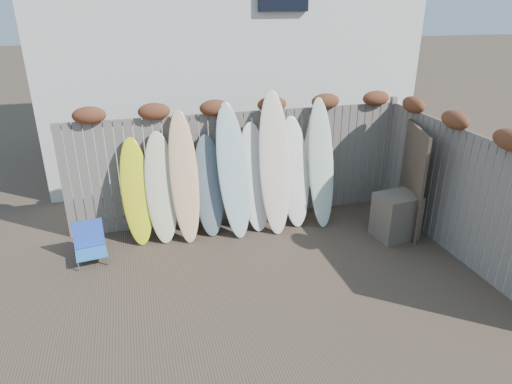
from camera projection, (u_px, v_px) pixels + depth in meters
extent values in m
plane|color=#493A2D|center=(278.00, 289.00, 6.46)|extent=(80.00, 80.00, 0.00)
cube|color=slate|center=(238.00, 167.00, 8.20)|extent=(6.00, 0.10, 2.00)
cube|color=slate|center=(388.00, 151.00, 8.90)|extent=(0.10, 0.10, 2.10)
ellipsoid|color=brown|center=(89.00, 115.00, 7.15)|extent=(0.52, 0.28, 0.28)
ellipsoid|color=brown|center=(154.00, 112.00, 7.39)|extent=(0.52, 0.28, 0.28)
ellipsoid|color=brown|center=(215.00, 108.00, 7.63)|extent=(0.52, 0.28, 0.28)
ellipsoid|color=brown|center=(272.00, 105.00, 7.87)|extent=(0.52, 0.28, 0.28)
ellipsoid|color=brown|center=(325.00, 101.00, 8.12)|extent=(0.52, 0.28, 0.28)
ellipsoid|color=brown|center=(376.00, 98.00, 8.36)|extent=(0.52, 0.28, 0.28)
cube|color=slate|center=(462.00, 196.00, 6.97)|extent=(0.10, 4.40, 2.00)
ellipsoid|color=brown|center=(510.00, 140.00, 5.91)|extent=(0.28, 0.56, 0.28)
ellipsoid|color=brown|center=(455.00, 120.00, 6.88)|extent=(0.28, 0.56, 0.28)
ellipsoid|color=brown|center=(414.00, 105.00, 7.86)|extent=(0.28, 0.56, 0.28)
cube|color=silver|center=(219.00, 33.00, 11.17)|extent=(8.00, 5.00, 6.00)
cube|color=blue|center=(91.00, 253.00, 7.04)|extent=(0.51, 0.46, 0.03)
cube|color=#2244AC|center=(88.00, 233.00, 7.13)|extent=(0.47, 0.20, 0.42)
cylinder|color=#ADADB5|center=(78.00, 266.00, 6.85)|extent=(0.03, 0.03, 0.17)
cylinder|color=#B6B6BD|center=(77.00, 255.00, 7.14)|extent=(0.03, 0.03, 0.17)
cylinder|color=#A3A2A9|center=(108.00, 260.00, 7.00)|extent=(0.03, 0.03, 0.17)
cylinder|color=#BABAC2|center=(105.00, 250.00, 7.29)|extent=(0.03, 0.03, 0.17)
cube|color=brown|center=(396.00, 216.00, 7.74)|extent=(0.73, 0.63, 0.77)
cube|color=#372B21|center=(412.00, 180.00, 7.81)|extent=(0.43, 1.18, 1.84)
ellipsoid|color=yellow|center=(136.00, 192.00, 7.49)|extent=(0.51, 0.65, 1.73)
ellipsoid|color=beige|center=(161.00, 188.00, 7.54)|extent=(0.53, 0.66, 1.81)
ellipsoid|color=#E59971|center=(184.00, 177.00, 7.54)|extent=(0.47, 0.75, 2.13)
ellipsoid|color=slate|center=(209.00, 186.00, 7.77)|extent=(0.53, 0.63, 1.69)
ellipsoid|color=#9EB9BF|center=(233.00, 171.00, 7.68)|extent=(0.61, 0.83, 2.23)
ellipsoid|color=white|center=(255.00, 177.00, 7.92)|extent=(0.55, 0.68, 1.85)
ellipsoid|color=#F9E4C9|center=(275.00, 163.00, 7.81)|extent=(0.62, 0.88, 2.38)
ellipsoid|color=white|center=(294.00, 172.00, 8.09)|extent=(0.54, 0.69, 1.91)
ellipsoid|color=silver|center=(321.00, 163.00, 8.06)|extent=(0.53, 0.82, 2.21)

